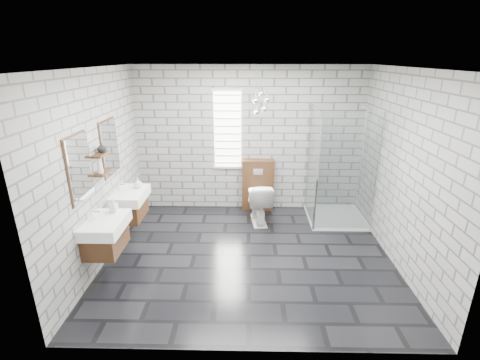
{
  "coord_description": "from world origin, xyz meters",
  "views": [
    {
      "loc": [
        -0.03,
        -4.55,
        2.85
      ],
      "look_at": [
        -0.14,
        0.35,
        1.08
      ],
      "focal_mm": 26.0,
      "sensor_mm": 36.0,
      "label": 1
    }
  ],
  "objects_px": {
    "vanity_left": "(103,226)",
    "vanity_right": "(127,197)",
    "toilet": "(258,202)",
    "shower_enclosure": "(333,196)",
    "cistern_panel": "(258,185)"
  },
  "relations": [
    {
      "from": "vanity_left",
      "to": "vanity_right",
      "type": "bearing_deg",
      "value": 90.0
    },
    {
      "from": "toilet",
      "to": "vanity_right",
      "type": "bearing_deg",
      "value": 12.9
    },
    {
      "from": "cistern_panel",
      "to": "vanity_left",
      "type": "bearing_deg",
      "value": -132.79
    },
    {
      "from": "shower_enclosure",
      "to": "toilet",
      "type": "relative_size",
      "value": 2.71
    },
    {
      "from": "vanity_left",
      "to": "cistern_panel",
      "type": "distance_m",
      "value": 3.07
    },
    {
      "from": "vanity_right",
      "to": "toilet",
      "type": "bearing_deg",
      "value": 19.11
    },
    {
      "from": "shower_enclosure",
      "to": "toilet",
      "type": "distance_m",
      "value": 1.33
    },
    {
      "from": "vanity_left",
      "to": "cistern_panel",
      "type": "height_order",
      "value": "vanity_left"
    },
    {
      "from": "vanity_right",
      "to": "shower_enclosure",
      "type": "relative_size",
      "value": 0.77
    },
    {
      "from": "vanity_right",
      "to": "cistern_panel",
      "type": "xyz_separation_m",
      "value": [
        2.08,
        1.26,
        -0.26
      ]
    },
    {
      "from": "shower_enclosure",
      "to": "toilet",
      "type": "xyz_separation_m",
      "value": [
        -1.33,
        -0.02,
        -0.13
      ]
    },
    {
      "from": "vanity_left",
      "to": "shower_enclosure",
      "type": "height_order",
      "value": "shower_enclosure"
    },
    {
      "from": "vanity_right",
      "to": "cistern_panel",
      "type": "bearing_deg",
      "value": 31.11
    },
    {
      "from": "vanity_right",
      "to": "shower_enclosure",
      "type": "height_order",
      "value": "shower_enclosure"
    },
    {
      "from": "vanity_left",
      "to": "shower_enclosure",
      "type": "xyz_separation_m",
      "value": [
        3.41,
        1.73,
        -0.25
      ]
    }
  ]
}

